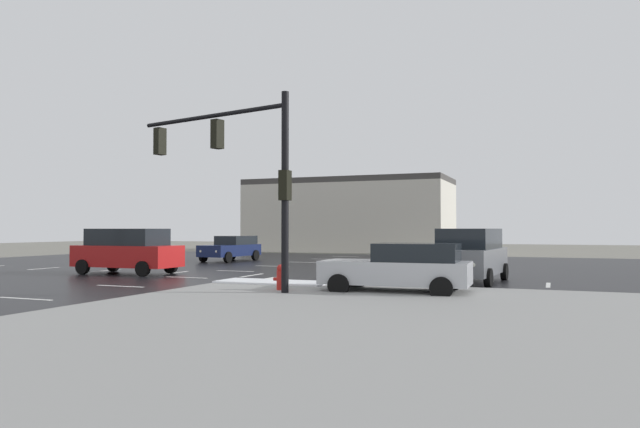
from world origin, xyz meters
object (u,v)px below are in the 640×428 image
(fire_hydrant, at_px, (281,277))
(suv_grey, at_px, (470,254))
(traffic_signal_mast, at_px, (241,160))
(sedan_navy, at_px, (232,248))
(suv_red, at_px, (127,250))
(sedan_silver, at_px, (401,268))

(fire_hydrant, xyz_separation_m, suv_grey, (4.98, 6.18, 0.55))
(traffic_signal_mast, bearing_deg, sedan_navy, -46.08)
(suv_red, relative_size, sedan_navy, 1.04)
(suv_red, xyz_separation_m, sedan_navy, (-1.04, 11.00, -0.24))
(traffic_signal_mast, bearing_deg, fire_hydrant, -153.85)
(sedan_silver, bearing_deg, suv_grey, -107.49)
(suv_red, bearing_deg, suv_grey, -174.65)
(traffic_signal_mast, distance_m, suv_grey, 9.51)
(suv_red, xyz_separation_m, sedan_silver, (13.47, -3.68, -0.24))
(traffic_signal_mast, relative_size, suv_red, 1.29)
(fire_hydrant, distance_m, sedan_navy, 19.18)
(suv_grey, bearing_deg, traffic_signal_mast, -38.84)
(traffic_signal_mast, relative_size, sedan_navy, 1.34)
(suv_red, distance_m, sedan_silver, 13.96)
(sedan_silver, xyz_separation_m, sedan_navy, (-14.51, 14.67, 0.00))
(traffic_signal_mast, distance_m, fire_hydrant, 3.89)
(suv_red, distance_m, suv_grey, 14.95)
(fire_hydrant, bearing_deg, suv_red, 154.39)
(suv_red, relative_size, sedan_silver, 1.06)
(suv_red, height_order, sedan_navy, suv_red)
(sedan_silver, xyz_separation_m, suv_grey, (1.42, 5.11, 0.24))
(traffic_signal_mast, bearing_deg, suv_red, -17.48)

